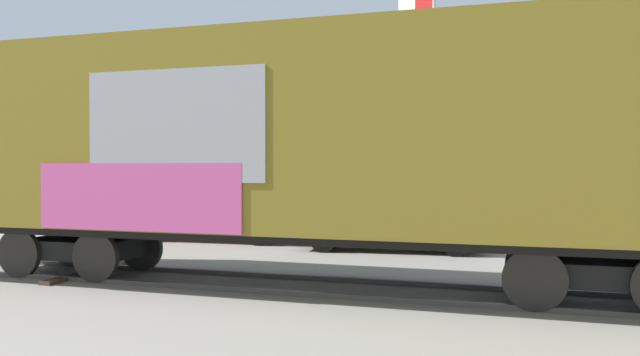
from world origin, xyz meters
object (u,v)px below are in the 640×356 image
at_px(flagpole, 427,69).
at_px(parked_car_red, 215,209).
at_px(freight_car, 305,138).
at_px(parked_car_black, 390,216).

distance_m(flagpole, parked_car_red, 8.91).
distance_m(freight_car, flagpole, 12.00).
xyz_separation_m(flagpole, parked_car_red, (-5.24, -5.61, -4.52)).
bearing_deg(flagpole, parked_car_red, -133.08).
bearing_deg(freight_car, flagpole, 87.33).
bearing_deg(flagpole, freight_car, -92.67).
xyz_separation_m(parked_car_red, parked_car_black, (5.16, -0.66, -0.05)).
bearing_deg(freight_car, parked_car_black, 85.15).
bearing_deg(parked_car_red, flagpole, 46.92).
distance_m(freight_car, parked_car_black, 5.67).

